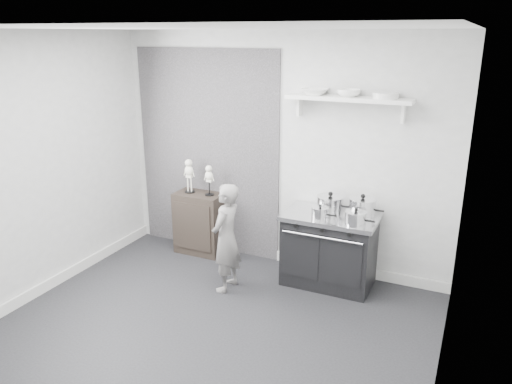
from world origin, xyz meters
TOP-DOWN VIEW (x-y plane):
  - ground at (0.00, 0.00)m, footprint 4.00×4.00m
  - room_shell at (-0.09, 0.15)m, footprint 4.02×3.62m
  - wall_shelf at (0.80, 1.68)m, footprint 1.30×0.26m
  - stove at (0.73, 1.48)m, footprint 1.01×0.63m
  - side_cabinet at (-0.98, 1.61)m, footprint 0.60×0.35m
  - child at (-0.23, 0.90)m, footprint 0.29×0.44m
  - pot_back_left at (0.69, 1.58)m, footprint 0.38×0.30m
  - pot_back_right at (1.04, 1.56)m, footprint 0.37×0.29m
  - pot_front_right at (1.04, 1.30)m, footprint 0.31×0.22m
  - pot_front_center at (0.66, 1.31)m, footprint 0.27×0.18m
  - skeleton_full at (-1.11, 1.61)m, footprint 0.14×0.09m
  - skeleton_torso at (-0.83, 1.61)m, footprint 0.12×0.08m
  - bowl_large at (0.44, 1.67)m, footprint 0.28×0.28m
  - bowl_small at (0.80, 1.67)m, footprint 0.24×0.24m
  - plate_stack at (1.18, 1.67)m, footprint 0.26×0.26m

SIDE VIEW (x-z plane):
  - ground at x=0.00m, z-range 0.00..0.00m
  - side_cabinet at x=-0.98m, z-range 0.00..0.78m
  - stove at x=0.73m, z-range 0.00..0.81m
  - child at x=-0.23m, z-range 0.00..1.19m
  - pot_front_center at x=0.66m, z-range 0.79..0.95m
  - pot_front_right at x=1.04m, z-range 0.79..0.97m
  - pot_back_left at x=0.69m, z-range 0.78..1.01m
  - pot_back_right at x=1.04m, z-range 0.78..1.03m
  - skeleton_torso at x=-0.83m, z-range 0.78..1.21m
  - skeleton_full at x=-1.11m, z-range 0.78..1.26m
  - room_shell at x=-0.09m, z-range 0.28..2.99m
  - wall_shelf at x=0.80m, z-range 1.89..2.13m
  - plate_stack at x=1.18m, z-range 2.04..2.10m
  - bowl_large at x=0.44m, z-range 2.04..2.11m
  - bowl_small at x=0.80m, z-range 2.04..2.11m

